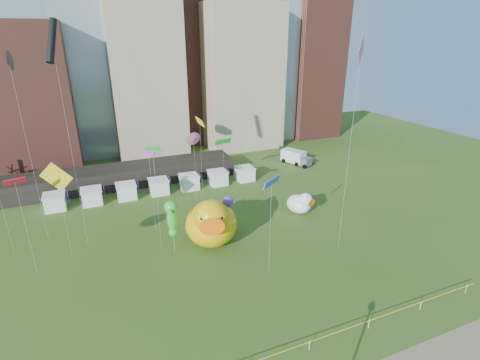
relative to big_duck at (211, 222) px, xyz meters
name	(u,v)px	position (x,y,z in m)	size (l,w,h in m)	color
skyline	(132,48)	(-1.62, 42.95, 18.40)	(101.00, 23.00, 68.00)	brown
pavilion	(122,176)	(-7.87, 23.89, -1.44)	(38.00, 6.00, 3.20)	black
vendor_tents	(159,187)	(-2.86, 17.89, -1.93)	(33.24, 2.80, 2.40)	white
big_duck	(211,222)	(0.00, 0.00, 0.00)	(8.10, 9.37, 6.62)	#E4A80B
small_duck	(300,203)	(14.28, 3.14, -1.52)	(4.11, 4.70, 3.30)	white
seahorse_green	(172,216)	(-4.53, 0.08, 1.69)	(1.99, 2.23, 6.62)	silver
seahorse_purple	(228,208)	(2.52, 1.07, 0.87)	(1.43, 1.73, 5.53)	silver
box_truck	(296,157)	(24.89, 22.13, -1.70)	(4.42, 6.52, 2.61)	silver
kite_1	(361,55)	(13.43, -6.84, 18.74)	(2.15, 1.91, 23.71)	silver
kite_2	(52,41)	(-13.84, 5.72, 19.97)	(1.84, 2.57, 25.19)	silver
kite_3	(223,142)	(7.41, 15.79, 4.97)	(2.86, 0.99, 8.48)	silver
kite_4	(57,178)	(-15.63, 4.07, 6.53)	(3.24, 0.75, 11.30)	silver
kite_5	(272,182)	(3.94, -7.42, 7.21)	(2.57, 1.84, 10.72)	silver
kite_7	(149,154)	(-5.62, 6.01, 7.39)	(1.20, 2.19, 10.86)	silver
kite_8	(15,182)	(-18.97, 1.64, 7.40)	(1.86, 0.90, 10.84)	silver
kite_9	(194,139)	(1.87, 12.90, 6.70)	(1.71, 0.97, 10.66)	silver
kite_10	(9,61)	(-18.33, 8.72, 18.04)	(0.93, 1.92, 22.12)	silver
kite_11	(153,151)	(-5.81, 1.44, 9.08)	(1.58, 1.10, 12.57)	silver
kite_12	(200,122)	(2.85, 12.75, 9.12)	(0.51, 3.24, 12.70)	silver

